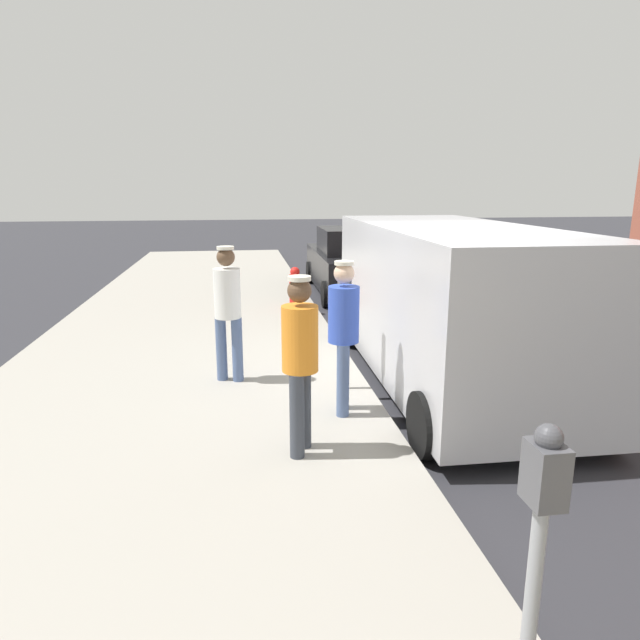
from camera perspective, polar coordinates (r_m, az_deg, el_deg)
The scene contains 10 objects.
ground_plane at distance 7.54m, azimuth 12.58°, elevation -7.32°, with size 80.00×80.00×0.00m, color #2D2D33.
sidewalk_slab at distance 7.10m, azimuth -15.11°, elevation -8.16°, with size 5.00×32.00×0.15m, color #9E998E.
parking_meter_near at distance 6.82m, azimuth 2.49°, elevation 1.16°, with size 0.14×0.18×1.52m.
parking_meter_far at distance 2.78m, azimuth 21.54°, elevation -19.16°, with size 0.14×0.18×1.52m.
pedestrian_in_blue at distance 6.10m, azimuth 2.42°, elevation -0.78°, with size 0.34×0.36×1.72m.
pedestrian_in_white at distance 7.22m, azimuth -9.44°, elevation 1.55°, with size 0.35×0.34×1.76m.
pedestrian_in_orange at distance 5.16m, azimuth -2.06°, elevation -3.50°, with size 0.34×0.34×1.71m.
parked_van at distance 7.63m, azimuth 13.03°, elevation 1.94°, with size 2.18×5.23×2.15m.
parked_sedan_behind at distance 14.07m, azimuth 3.32°, elevation 5.76°, with size 2.02×4.44×1.65m.
fire_hydrant at distance 11.71m, azimuth -2.57°, elevation 3.30°, with size 0.24×0.24×0.86m.
Camera 1 is at (2.62, 6.56, 2.64)m, focal length 31.28 mm.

